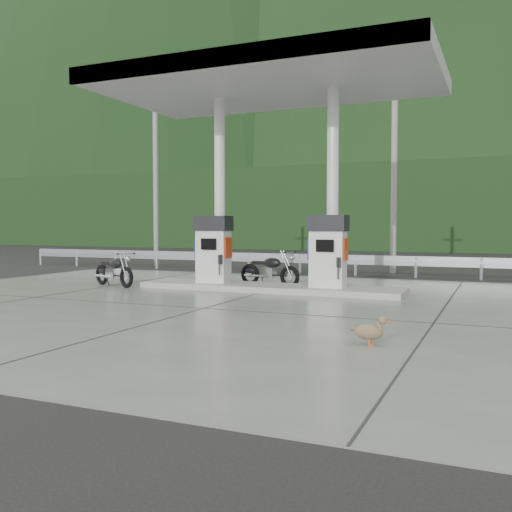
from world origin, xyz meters
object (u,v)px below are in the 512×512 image
at_px(motorcycle_left, 114,271).
at_px(motorcycle_right, 269,271).
at_px(gas_pump_right, 328,251).
at_px(gas_pump_left, 213,249).
at_px(duck, 369,332).

distance_m(motorcycle_left, motorcycle_right, 4.36).
height_order(gas_pump_right, motorcycle_left, gas_pump_right).
bearing_deg(gas_pump_left, duck, -46.49).
bearing_deg(motorcycle_right, duck, -46.29).
relative_size(gas_pump_left, motorcycle_left, 1.03).
relative_size(gas_pump_right, duck, 3.63).
xyz_separation_m(motorcycle_right, duck, (4.25, -6.81, -0.25)).
height_order(motorcycle_left, duck, motorcycle_left).
xyz_separation_m(gas_pump_left, motorcycle_left, (-2.79, -0.66, -0.64)).
bearing_deg(duck, gas_pump_left, 133.49).
distance_m(motorcycle_right, duck, 8.03).
distance_m(gas_pump_right, motorcycle_right, 2.35).
relative_size(gas_pump_right, motorcycle_right, 0.99).
bearing_deg(gas_pump_left, motorcycle_right, 41.55).
bearing_deg(gas_pump_right, gas_pump_left, 180.00).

